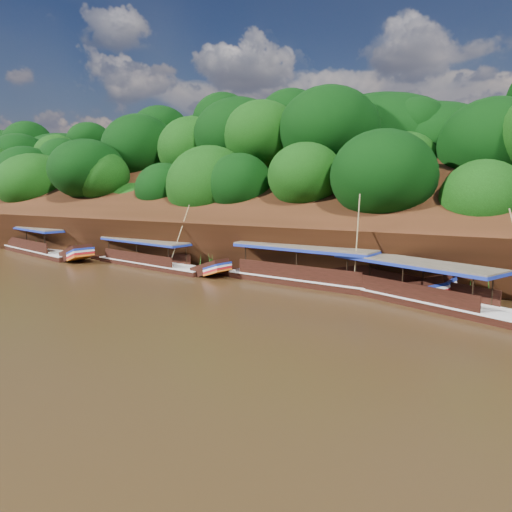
{
  "coord_description": "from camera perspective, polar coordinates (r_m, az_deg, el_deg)",
  "views": [
    {
      "loc": [
        14.89,
        -21.53,
        6.66
      ],
      "look_at": [
        -1.09,
        7.0,
        1.87
      ],
      "focal_mm": 35.0,
      "sensor_mm": 36.0,
      "label": 1
    }
  ],
  "objects": [
    {
      "name": "ground",
      "position": [
        27.01,
        -5.28,
        -5.98
      ],
      "size": [
        160.0,
        160.0,
        0.0
      ],
      "primitive_type": "plane",
      "color": "black",
      "rests_on": "ground"
    },
    {
      "name": "boat_2",
      "position": [
        40.18,
        -11.19,
        -0.66
      ],
      "size": [
        13.94,
        4.25,
        5.48
      ],
      "rotation": [
        0.0,
        0.0,
        -0.18
      ],
      "color": "black",
      "rests_on": "ground"
    },
    {
      "name": "boat_3",
      "position": [
        50.47,
        -22.95,
        0.75
      ],
      "size": [
        14.53,
        5.65,
        3.07
      ],
      "rotation": [
        0.0,
        0.0,
        -0.25
      ],
      "color": "black",
      "rests_on": "ground"
    },
    {
      "name": "boat_1",
      "position": [
        32.57,
        7.94,
        -2.5
      ],
      "size": [
        15.15,
        3.9,
        6.52
      ],
      "rotation": [
        0.0,
        0.0,
        -0.12
      ],
      "color": "black",
      "rests_on": "ground"
    },
    {
      "name": "boat_0",
      "position": [
        28.66,
        19.95,
        -4.51
      ],
      "size": [
        14.26,
        7.46,
        5.99
      ],
      "rotation": [
        0.0,
        0.0,
        -0.4
      ],
      "color": "black",
      "rests_on": "ground"
    },
    {
      "name": "riverbank",
      "position": [
        46.94,
        10.6,
        2.35
      ],
      "size": [
        120.0,
        30.06,
        19.4
      ],
      "color": "black",
      "rests_on": "ground"
    },
    {
      "name": "reeds",
      "position": [
        36.67,
        -1.04,
        -0.77
      ],
      "size": [
        48.31,
        2.25,
        2.02
      ],
      "color": "#276619",
      "rests_on": "ground"
    }
  ]
}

